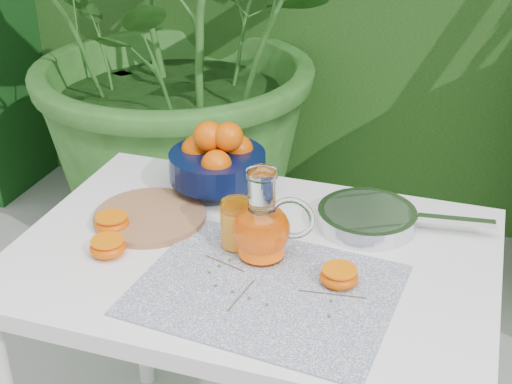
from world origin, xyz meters
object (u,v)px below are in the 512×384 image
(fruit_bowl, at_px, (217,159))
(juice_pitcher, at_px, (263,227))
(cutting_board, at_px, (150,217))
(white_table, at_px, (253,283))
(saute_pan, at_px, (368,217))

(fruit_bowl, bearing_deg, juice_pitcher, -51.89)
(fruit_bowl, height_order, juice_pitcher, juice_pitcher)
(cutting_board, height_order, fruit_bowl, fruit_bowl)
(white_table, relative_size, juice_pitcher, 5.13)
(fruit_bowl, relative_size, juice_pitcher, 1.51)
(white_table, height_order, saute_pan, saute_pan)
(juice_pitcher, distance_m, saute_pan, 0.27)
(cutting_board, height_order, juice_pitcher, juice_pitcher)
(saute_pan, bearing_deg, white_table, -139.90)
(white_table, distance_m, cutting_board, 0.28)
(saute_pan, bearing_deg, cutting_board, -164.90)
(cutting_board, bearing_deg, white_table, -10.69)
(cutting_board, relative_size, saute_pan, 0.64)
(white_table, height_order, juice_pitcher, juice_pitcher)
(juice_pitcher, bearing_deg, saute_pan, 46.41)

